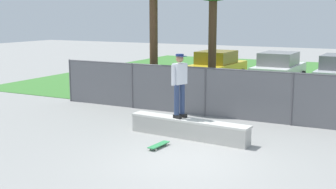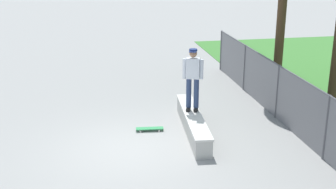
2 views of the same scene
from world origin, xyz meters
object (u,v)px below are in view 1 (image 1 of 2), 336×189
object	(u,v)px
skateboarder	(180,82)
car_white	(279,69)
concrete_ledge	(188,128)
skateboard	(159,145)
car_yellow	(217,67)

from	to	relation	value
skateboarder	car_white	world-z (taller)	skateboarder
concrete_ledge	car_white	bearing A→B (deg)	90.05
skateboarder	skateboard	distance (m)	1.97
concrete_ledge	skateboarder	xyz separation A→B (m)	(-0.31, 0.05, 1.30)
skateboarder	car_white	xyz separation A→B (m)	(0.30, 10.89, -0.74)
car_yellow	car_white	size ratio (longest dim) A/B	1.00
concrete_ledge	skateboarder	size ratio (longest dim) A/B	2.01
concrete_ledge	skateboarder	bearing A→B (deg)	170.68
skateboard	concrete_ledge	bearing A→B (deg)	75.90
concrete_ledge	skateboard	bearing A→B (deg)	-104.10
skateboard	car_yellow	xyz separation A→B (m)	(-2.76, 11.53, 0.77)
concrete_ledge	car_yellow	xyz separation A→B (m)	(-3.06, 10.31, 0.56)
skateboard	car_white	bearing A→B (deg)	88.60
concrete_ledge	skateboard	size ratio (longest dim) A/B	4.53
skateboard	skateboarder	bearing A→B (deg)	90.19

